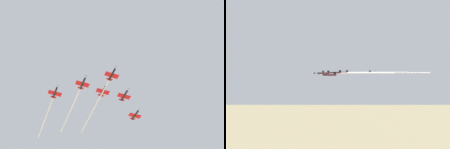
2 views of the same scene
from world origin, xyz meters
TOP-DOWN VIEW (x-y plane):
  - jet_lead at (13.28, -9.42)m, footprint 12.90×71.30m
  - jet_port_inner at (-0.54, -0.72)m, footprint 9.41×12.79m
  - jet_starboard_inner at (26.61, -22.10)m, footprint 11.85×62.79m
  - jet_port_outer at (13.94, -3.98)m, footprint 9.41×12.79m
  - jet_starboard_outer at (-17.00, -13.59)m, footprint 9.41×12.79m
  - jet_center_rear at (39.56, -37.86)m, footprint 11.65×61.18m

SIDE VIEW (x-z plane):
  - jet_starboard_outer at x=-17.00m, z-range 138.00..140.66m
  - jet_port_inner at x=-0.54m, z-range 138.98..141.63m
  - jet_lead at x=13.28m, z-range 139.08..141.74m
  - jet_center_rear at x=39.56m, z-range 139.28..141.93m
  - jet_port_outer at x=13.94m, z-range 139.42..142.07m
  - jet_starboard_inner at x=26.61m, z-range 139.60..142.25m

